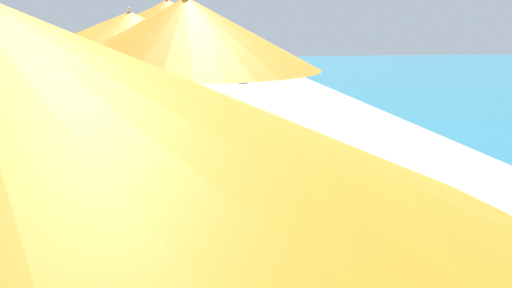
{
  "coord_description": "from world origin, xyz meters",
  "views": [
    {
      "loc": [
        0.04,
        2.18,
        2.36
      ],
      "look_at": [
        0.83,
        7.54,
        1.21
      ],
      "focal_mm": 40.99,
      "sensor_mm": 36.0,
      "label": 1
    }
  ],
  "objects_px": {
    "lounger_fourth_inland": "(185,187)",
    "lounger_farthest_shoreside": "(175,84)",
    "person_walking_near": "(244,53)",
    "lounger_sixth_shoreside": "(195,97)",
    "lounger_farthest_inland": "(176,92)",
    "umbrella_farthest": "(158,21)",
    "umbrella_fourth": "(130,27)",
    "umbrella_third": "(187,34)",
    "umbrella_fifth": "(168,16)",
    "lounger_fifth_shoreside": "(219,112)",
    "umbrella_sixth": "(165,13)",
    "lounger_third_shoreside": "(285,218)",
    "lounger_fourth_shoreside": "(175,153)"
  },
  "relations": [
    {
      "from": "lounger_farthest_inland",
      "to": "lounger_fifth_shoreside",
      "type": "bearing_deg",
      "value": -70.48
    },
    {
      "from": "lounger_third_shoreside",
      "to": "person_walking_near",
      "type": "relative_size",
      "value": 0.86
    },
    {
      "from": "umbrella_fifth",
      "to": "lounger_sixth_shoreside",
      "type": "xyz_separation_m",
      "value": [
        0.68,
        4.53,
        -2.16
      ]
    },
    {
      "from": "lounger_fifth_shoreside",
      "to": "lounger_fourth_shoreside",
      "type": "bearing_deg",
      "value": -114.87
    },
    {
      "from": "umbrella_fourth",
      "to": "lounger_fourth_shoreside",
      "type": "bearing_deg",
      "value": 64.21
    },
    {
      "from": "lounger_fourth_shoreside",
      "to": "umbrella_sixth",
      "type": "relative_size",
      "value": 0.48
    },
    {
      "from": "lounger_fourth_inland",
      "to": "umbrella_farthest",
      "type": "distance_m",
      "value": 11.53
    },
    {
      "from": "lounger_sixth_shoreside",
      "to": "umbrella_farthest",
      "type": "relative_size",
      "value": 0.53
    },
    {
      "from": "lounger_fourth_inland",
      "to": "lounger_farthest_shoreside",
      "type": "relative_size",
      "value": 1.06
    },
    {
      "from": "lounger_farthest_inland",
      "to": "person_walking_near",
      "type": "distance_m",
      "value": 6.3
    },
    {
      "from": "umbrella_fifth",
      "to": "lounger_fifth_shoreside",
      "type": "relative_size",
      "value": 2.0
    },
    {
      "from": "umbrella_fourth",
      "to": "umbrella_third",
      "type": "bearing_deg",
      "value": -77.87
    },
    {
      "from": "lounger_third_shoreside",
      "to": "umbrella_sixth",
      "type": "relative_size",
      "value": 0.53
    },
    {
      "from": "person_walking_near",
      "to": "lounger_sixth_shoreside",
      "type": "bearing_deg",
      "value": -146.17
    },
    {
      "from": "lounger_third_shoreside",
      "to": "umbrella_fifth",
      "type": "height_order",
      "value": "umbrella_fifth"
    },
    {
      "from": "person_walking_near",
      "to": "lounger_third_shoreside",
      "type": "bearing_deg",
      "value": -133.69
    },
    {
      "from": "umbrella_sixth",
      "to": "lounger_sixth_shoreside",
      "type": "relative_size",
      "value": 2.04
    },
    {
      "from": "umbrella_third",
      "to": "lounger_fifth_shoreside",
      "type": "bearing_deg",
      "value": 83.52
    },
    {
      "from": "lounger_farthest_shoreside",
      "to": "lounger_fifth_shoreside",
      "type": "bearing_deg",
      "value": -71.11
    },
    {
      "from": "lounger_farthest_shoreside",
      "to": "lounger_farthest_inland",
      "type": "distance_m",
      "value": 2.42
    },
    {
      "from": "lounger_sixth_shoreside",
      "to": "lounger_farthest_shoreside",
      "type": "height_order",
      "value": "lounger_farthest_shoreside"
    },
    {
      "from": "lounger_third_shoreside",
      "to": "person_walking_near",
      "type": "distance_m",
      "value": 17.13
    },
    {
      "from": "lounger_fifth_shoreside",
      "to": "umbrella_sixth",
      "type": "height_order",
      "value": "umbrella_sixth"
    },
    {
      "from": "umbrella_farthest",
      "to": "lounger_farthest_shoreside",
      "type": "height_order",
      "value": "umbrella_farthest"
    },
    {
      "from": "umbrella_fourth",
      "to": "person_walking_near",
      "type": "height_order",
      "value": "umbrella_fourth"
    },
    {
      "from": "lounger_farthest_shoreside",
      "to": "person_walking_near",
      "type": "bearing_deg",
      "value": 60.54
    },
    {
      "from": "umbrella_fourth",
      "to": "lounger_fourth_inland",
      "type": "height_order",
      "value": "umbrella_fourth"
    },
    {
      "from": "lounger_fourth_shoreside",
      "to": "lounger_fourth_inland",
      "type": "xyz_separation_m",
      "value": [
        0.1,
        -2.03,
        0.01
      ]
    },
    {
      "from": "umbrella_farthest",
      "to": "lounger_farthest_shoreside",
      "type": "relative_size",
      "value": 2.04
    },
    {
      "from": "lounger_farthest_shoreside",
      "to": "person_walking_near",
      "type": "relative_size",
      "value": 0.73
    },
    {
      "from": "lounger_fourth_inland",
      "to": "lounger_farthest_inland",
      "type": "distance_m",
      "value": 10.21
    },
    {
      "from": "umbrella_sixth",
      "to": "lounger_farthest_shoreside",
      "type": "relative_size",
      "value": 2.2
    },
    {
      "from": "umbrella_fourth",
      "to": "lounger_fourth_shoreside",
      "type": "relative_size",
      "value": 1.84
    },
    {
      "from": "umbrella_sixth",
      "to": "lounger_sixth_shoreside",
      "type": "bearing_deg",
      "value": 50.51
    },
    {
      "from": "lounger_sixth_shoreside",
      "to": "umbrella_fourth",
      "type": "bearing_deg",
      "value": -89.63
    },
    {
      "from": "umbrella_fifth",
      "to": "lounger_third_shoreside",
      "type": "bearing_deg",
      "value": -78.35
    },
    {
      "from": "umbrella_farthest",
      "to": "umbrella_fifth",
      "type": "bearing_deg",
      "value": -87.41
    },
    {
      "from": "umbrella_fourth",
      "to": "lounger_sixth_shoreside",
      "type": "distance_m",
      "value": 8.51
    },
    {
      "from": "umbrella_third",
      "to": "lounger_fourth_inland",
      "type": "distance_m",
      "value": 2.87
    },
    {
      "from": "lounger_sixth_shoreside",
      "to": "umbrella_farthest",
      "type": "distance_m",
      "value": 3.2
    },
    {
      "from": "lounger_sixth_shoreside",
      "to": "umbrella_sixth",
      "type": "bearing_deg",
      "value": -120.94
    },
    {
      "from": "lounger_third_shoreside",
      "to": "person_walking_near",
      "type": "bearing_deg",
      "value": 92.68
    },
    {
      "from": "lounger_third_shoreside",
      "to": "umbrella_sixth",
      "type": "height_order",
      "value": "umbrella_sixth"
    },
    {
      "from": "lounger_farthest_inland",
      "to": "person_walking_near",
      "type": "bearing_deg",
      "value": 72.01
    },
    {
      "from": "lounger_fourth_inland",
      "to": "umbrella_sixth",
      "type": "xyz_separation_m",
      "value": [
        -0.22,
        8.18,
        2.2
      ]
    },
    {
      "from": "person_walking_near",
      "to": "umbrella_third",
      "type": "bearing_deg",
      "value": -136.64
    },
    {
      "from": "lounger_third_shoreside",
      "to": "lounger_fifth_shoreside",
      "type": "distance_m",
      "value": 7.04
    },
    {
      "from": "umbrella_fourth",
      "to": "umbrella_sixth",
      "type": "xyz_separation_m",
      "value": [
        0.43,
        7.28,
        0.24
      ]
    },
    {
      "from": "umbrella_fourth",
      "to": "umbrella_fifth",
      "type": "relative_size",
      "value": 0.9
    },
    {
      "from": "lounger_third_shoreside",
      "to": "lounger_fourth_shoreside",
      "type": "distance_m",
      "value": 3.43
    }
  ]
}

